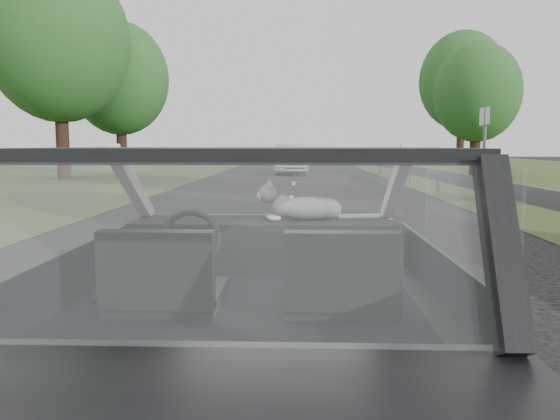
# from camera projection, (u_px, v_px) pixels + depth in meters

# --- Properties ---
(subject_car) EXTENTS (1.80, 4.00, 1.45)m
(subject_car) POSITION_uv_depth(u_px,v_px,m) (256.00, 290.00, 2.76)
(subject_car) COLOR black
(subject_car) RESTS_ON ground
(dashboard) EXTENTS (1.58, 0.45, 0.30)m
(dashboard) POSITION_uv_depth(u_px,v_px,m) (264.00, 244.00, 3.37)
(dashboard) COLOR black
(dashboard) RESTS_ON subject_car
(driver_seat) EXTENTS (0.50, 0.72, 0.42)m
(driver_seat) POSITION_uv_depth(u_px,v_px,m) (163.00, 273.00, 2.47)
(driver_seat) COLOR black
(driver_seat) RESTS_ON subject_car
(passenger_seat) EXTENTS (0.50, 0.72, 0.42)m
(passenger_seat) POSITION_uv_depth(u_px,v_px,m) (340.00, 274.00, 2.44)
(passenger_seat) COLOR black
(passenger_seat) RESTS_ON subject_car
(steering_wheel) EXTENTS (0.36, 0.36, 0.04)m
(steering_wheel) POSITION_uv_depth(u_px,v_px,m) (190.00, 240.00, 3.08)
(steering_wheel) COLOR black
(steering_wheel) RESTS_ON dashboard
(cat) EXTENTS (0.57, 0.28, 0.25)m
(cat) POSITION_uv_depth(u_px,v_px,m) (308.00, 207.00, 3.34)
(cat) COLOR gray
(cat) RESTS_ON dashboard
(guardrail) EXTENTS (0.05, 90.00, 0.32)m
(guardrail) POSITION_uv_depth(u_px,v_px,m) (477.00, 184.00, 12.55)
(guardrail) COLOR gray
(guardrail) RESTS_ON ground
(other_car) EXTENTS (2.09, 4.69, 1.51)m
(other_car) POSITION_uv_depth(u_px,v_px,m) (290.00, 159.00, 27.83)
(other_car) COLOR silver
(other_car) RESTS_ON ground
(highway_sign) EXTENTS (0.12, 1.10, 2.76)m
(highway_sign) POSITION_uv_depth(u_px,v_px,m) (484.00, 148.00, 18.35)
(highway_sign) COLOR #127221
(highway_sign) RESTS_ON ground
(tree_2) EXTENTS (4.38, 4.38, 5.93)m
(tree_2) POSITION_uv_depth(u_px,v_px,m) (476.00, 112.00, 24.92)
(tree_2) COLOR #295E24
(tree_2) RESTS_ON ground
(tree_3) EXTENTS (7.46, 7.46, 9.48)m
(tree_3) POSITION_uv_depth(u_px,v_px,m) (462.00, 100.00, 40.08)
(tree_3) COLOR #295E24
(tree_3) RESTS_ON ground
(tree_5) EXTENTS (6.25, 6.25, 8.87)m
(tree_5) POSITION_uv_depth(u_px,v_px,m) (59.00, 73.00, 22.72)
(tree_5) COLOR #295E24
(tree_5) RESTS_ON ground
(tree_6) EXTENTS (5.26, 5.26, 7.25)m
(tree_6) POSITION_uv_depth(u_px,v_px,m) (120.00, 101.00, 26.90)
(tree_6) COLOR #295E24
(tree_6) RESTS_ON ground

